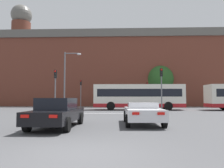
% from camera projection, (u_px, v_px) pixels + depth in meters
% --- Properties ---
extents(ground_plane, '(400.00, 400.00, 0.00)m').
position_uv_depth(ground_plane, '(80.00, 155.00, 5.45)').
color(ground_plane, '#474749').
extents(stop_line_strip, '(8.34, 0.30, 0.01)m').
position_uv_depth(stop_line_strip, '(109.00, 113.00, 20.47)').
color(stop_line_strip, silver).
rests_on(stop_line_strip, ground_plane).
extents(far_pavement, '(69.26, 2.50, 0.01)m').
position_uv_depth(far_pavement, '(114.00, 107.00, 34.39)').
color(far_pavement, gray).
rests_on(far_pavement, ground_plane).
extents(brick_civic_building, '(48.70, 13.29, 20.66)m').
position_uv_depth(brick_civic_building, '(97.00, 71.00, 43.72)').
color(brick_civic_building, brown).
rests_on(brick_civic_building, ground_plane).
extents(car_saloon_left, '(1.96, 4.78, 1.43)m').
position_uv_depth(car_saloon_left, '(57.00, 112.00, 10.65)').
color(car_saloon_left, black).
rests_on(car_saloon_left, ground_plane).
extents(car_roadster_right, '(2.03, 4.35, 1.18)m').
position_uv_depth(car_roadster_right, '(143.00, 113.00, 11.92)').
color(car_roadster_right, silver).
rests_on(car_roadster_right, ground_plane).
extents(bus_crossing_lead, '(10.75, 2.70, 3.05)m').
position_uv_depth(bus_crossing_lead, '(138.00, 96.00, 26.58)').
color(bus_crossing_lead, silver).
rests_on(bus_crossing_lead, ground_plane).
extents(traffic_light_far_right, '(0.26, 0.31, 3.86)m').
position_uv_depth(traffic_light_far_right, '(147.00, 90.00, 33.55)').
color(traffic_light_far_right, slate).
rests_on(traffic_light_far_right, ground_plane).
extents(traffic_light_far_left, '(0.26, 0.31, 4.23)m').
position_uv_depth(traffic_light_far_left, '(81.00, 89.00, 33.80)').
color(traffic_light_far_left, slate).
rests_on(traffic_light_far_left, ground_plane).
extents(traffic_light_near_left, '(0.26, 0.31, 4.18)m').
position_uv_depth(traffic_light_near_left, '(55.00, 84.00, 21.31)').
color(traffic_light_near_left, slate).
rests_on(traffic_light_near_left, ground_plane).
extents(traffic_light_near_right, '(0.26, 0.31, 4.36)m').
position_uv_depth(traffic_light_near_right, '(161.00, 83.00, 21.44)').
color(traffic_light_near_right, slate).
rests_on(traffic_light_near_right, ground_plane).
extents(street_lamp_junction, '(1.98, 0.36, 6.76)m').
position_uv_depth(street_lamp_junction, '(68.00, 74.00, 25.14)').
color(street_lamp_junction, slate).
rests_on(street_lamp_junction, ground_plane).
extents(pedestrian_waiting, '(0.43, 0.29, 1.56)m').
position_uv_depth(pedestrian_waiting, '(117.00, 101.00, 34.14)').
color(pedestrian_waiting, black).
rests_on(pedestrian_waiting, ground_plane).
extents(tree_by_building, '(4.57, 4.57, 7.04)m').
position_uv_depth(tree_by_building, '(160.00, 79.00, 37.46)').
color(tree_by_building, '#4C3823').
rests_on(tree_by_building, ground_plane).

